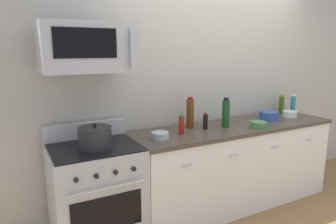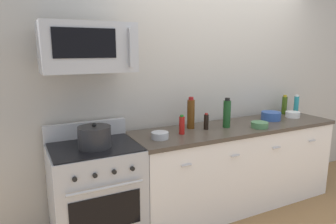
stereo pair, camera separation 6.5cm
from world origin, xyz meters
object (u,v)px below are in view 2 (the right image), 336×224
object	(u,v)px
bottle_olive_oil	(284,105)
bowl_steel_prep	(160,135)
bowl_green_glaze	(260,125)
bottle_hot_sauce_red	(182,125)
range_oven	(96,194)
bottle_dish_soap	(296,105)
bowl_blue_mixing	(271,116)
bottle_wine_amber	(191,114)
microwave	(87,48)
bottle_wine_green	(227,113)
stockpot	(95,137)
bowl_white_ceramic	(293,114)
bottle_soy_sauce_dark	(206,122)

from	to	relation	value
bottle_olive_oil	bowl_steel_prep	world-z (taller)	bottle_olive_oil
bottle_olive_oil	bowl_green_glaze	size ratio (longest dim) A/B	1.36
bottle_hot_sauce_red	range_oven	bearing A→B (deg)	178.61
range_oven	bottle_dish_soap	size ratio (longest dim) A/B	4.40
bottle_olive_oil	bowl_green_glaze	world-z (taller)	bottle_olive_oil
range_oven	bowl_blue_mixing	bearing A→B (deg)	1.06
bottle_wine_amber	bottle_hot_sauce_red	xyz separation A→B (m)	(-0.19, -0.15, -0.07)
bottle_wine_amber	bowl_blue_mixing	world-z (taller)	bottle_wine_amber
microwave	bottle_wine_green	distance (m)	1.57
bottle_wine_amber	bottle_hot_sauce_red	world-z (taller)	bottle_wine_amber
microwave	stockpot	xyz separation A→B (m)	(-0.00, -0.10, -0.74)
range_oven	bottle_wine_green	bearing A→B (deg)	-0.09
bowl_white_ceramic	stockpot	size ratio (longest dim) A/B	0.61
bowl_green_glaze	bottle_wine_amber	bearing A→B (deg)	155.15
bottle_hot_sauce_red	bottle_olive_oil	bearing A→B (deg)	8.26
bowl_steel_prep	bottle_wine_green	bearing A→B (deg)	4.61
bottle_wine_amber	bowl_steel_prep	size ratio (longest dim) A/B	2.04
range_oven	stockpot	bearing A→B (deg)	-90.00
bottle_wine_amber	range_oven	bearing A→B (deg)	-172.92
stockpot	bottle_olive_oil	bearing A→B (deg)	6.17
bottle_wine_amber	bowl_green_glaze	xyz separation A→B (m)	(0.66, -0.31, -0.12)
bottle_dish_soap	bottle_wine_amber	world-z (taller)	bottle_wine_amber
range_oven	microwave	distance (m)	1.28
bottle_soy_sauce_dark	bowl_blue_mixing	xyz separation A→B (m)	(0.92, 0.02, -0.03)
bottle_soy_sauce_dark	bottle_dish_soap	bearing A→B (deg)	5.44
bottle_soy_sauce_dark	bottle_hot_sauce_red	world-z (taller)	bottle_hot_sauce_red
bowl_green_glaze	bottle_soy_sauce_dark	bearing A→B (deg)	159.91
bottle_hot_sauce_red	bowl_green_glaze	xyz separation A→B (m)	(0.86, -0.16, -0.06)
bowl_steel_prep	bottle_olive_oil	bearing A→B (deg)	8.54
range_oven	bowl_green_glaze	xyz separation A→B (m)	(1.72, -0.18, 0.48)
bottle_wine_green	bowl_steel_prep	xyz separation A→B (m)	(-0.81, -0.07, -0.12)
bottle_wine_green	stockpot	xyz separation A→B (m)	(-1.42, -0.05, -0.06)
bottle_wine_amber	bowl_white_ceramic	size ratio (longest dim) A/B	1.96
bottle_dish_soap	bottle_soy_sauce_dark	distance (m)	1.49
bowl_white_ceramic	bowl_steel_prep	distance (m)	1.84
bottle_wine_green	bowl_green_glaze	bearing A→B (deg)	-30.02
bottle_hot_sauce_red	bowl_blue_mixing	size ratio (longest dim) A/B	0.85
microwave	bottle_hot_sauce_red	distance (m)	1.14
bottle_hot_sauce_red	bowl_white_ceramic	bearing A→B (deg)	1.53
bottle_dish_soap	bottle_hot_sauce_red	xyz separation A→B (m)	(-1.79, -0.18, -0.02)
bottle_dish_soap	bowl_steel_prep	bearing A→B (deg)	-173.57
bottle_olive_oil	bottle_wine_amber	world-z (taller)	bottle_wine_amber
range_oven	stockpot	xyz separation A→B (m)	(0.00, -0.05, 0.54)
range_oven	bottle_soy_sauce_dark	size ratio (longest dim) A/B	6.25
bottle_dish_soap	bowl_white_ceramic	world-z (taller)	bottle_dish_soap
bowl_blue_mixing	bowl_steel_prep	world-z (taller)	bowl_blue_mixing
microwave	bottle_soy_sauce_dark	bearing A→B (deg)	-1.09
bottle_olive_oil	bowl_white_ceramic	world-z (taller)	bottle_olive_oil
bottle_wine_green	stockpot	size ratio (longest dim) A/B	1.14
range_oven	bottle_dish_soap	xyz separation A→B (m)	(2.65, 0.16, 0.57)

